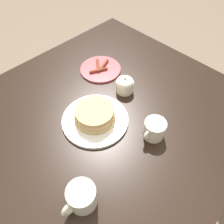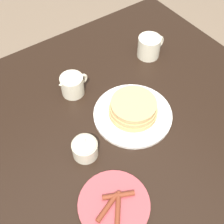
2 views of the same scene
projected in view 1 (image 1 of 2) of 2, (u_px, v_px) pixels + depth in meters
name	position (u px, v px, depth m)	size (l,w,h in m)	color
ground_plane	(107.00, 181.00, 1.47)	(8.00, 8.00, 0.00)	#7A6651
dining_table	(105.00, 129.00, 0.99)	(1.17, 1.07, 0.73)	black
pancake_plate	(95.00, 117.00, 0.86)	(0.27, 0.27, 0.07)	white
side_plate_bacon	(100.00, 69.00, 1.07)	(0.20, 0.20, 0.02)	#B2474C
coffee_mug	(81.00, 197.00, 0.65)	(0.12, 0.09, 0.08)	beige
creamer_pitcher	(155.00, 129.00, 0.81)	(0.12, 0.08, 0.09)	beige
sugar_bowl	(125.00, 85.00, 0.96)	(0.08, 0.08, 0.08)	beige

